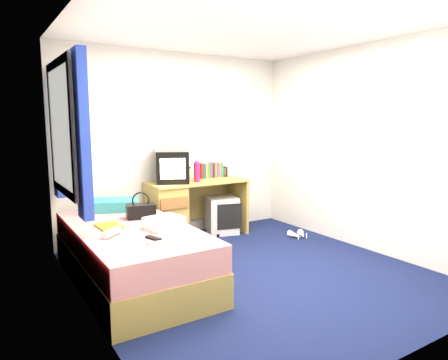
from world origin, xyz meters
TOP-DOWN VIEW (x-y plane):
  - ground at (0.00, 0.00)m, footprint 3.40×3.40m
  - room_shell at (0.00, 0.00)m, footprint 3.40×3.40m
  - bed at (-1.10, 0.44)m, footprint 1.01×2.00m
  - pillow at (-1.04, 1.21)m, footprint 0.64×0.53m
  - desk at (-0.14, 1.44)m, footprint 1.30×0.55m
  - storage_cube at (0.51, 1.42)m, footprint 0.49×0.49m
  - crt_tv at (-0.20, 1.44)m, footprint 0.51×0.50m
  - vcr at (-0.20, 1.44)m, footprint 0.49×0.44m
  - book_row at (0.44, 1.60)m, footprint 0.34×0.13m
  - picture_frame at (0.66, 1.58)m, footprint 0.03×0.12m
  - pink_water_bottle at (0.09, 1.33)m, footprint 0.08×0.08m
  - aerosol_can at (0.06, 1.48)m, footprint 0.05×0.05m
  - handbag at (-0.90, 0.69)m, footprint 0.31×0.21m
  - towel at (-0.86, 0.21)m, footprint 0.36×0.32m
  - magazine at (-1.28, 0.53)m, footprint 0.22×0.29m
  - water_bottle at (-1.35, 0.20)m, footprint 0.20×0.18m
  - colour_swatch_fan at (-1.07, -0.19)m, footprint 0.22×0.06m
  - remote_control at (-1.08, -0.07)m, footprint 0.09×0.17m
  - window_assembly at (-1.55, 0.90)m, footprint 0.11×1.42m
  - white_heels at (1.22, 0.65)m, footprint 0.24×0.26m

SIDE VIEW (x-z plane):
  - ground at x=0.00m, z-range 0.00..0.00m
  - white_heels at x=1.22m, z-range -0.01..0.09m
  - storage_cube at x=0.51m, z-range 0.00..0.50m
  - bed at x=-1.10m, z-range 0.00..0.54m
  - desk at x=-0.14m, z-range 0.03..0.78m
  - colour_swatch_fan at x=-1.07m, z-range 0.54..0.55m
  - magazine at x=-1.28m, z-range 0.54..0.55m
  - remote_control at x=-1.08m, z-range 0.54..0.56m
  - water_bottle at x=-1.35m, z-range 0.54..0.61m
  - towel at x=-0.86m, z-range 0.54..0.64m
  - pillow at x=-1.04m, z-range 0.54..0.66m
  - handbag at x=-0.90m, z-range 0.48..0.75m
  - picture_frame at x=0.66m, z-range 0.75..0.89m
  - aerosol_can at x=0.06m, z-range 0.75..0.91m
  - book_row at x=0.44m, z-range 0.75..0.95m
  - pink_water_bottle at x=0.09m, z-range 0.75..0.99m
  - crt_tv at x=-0.20m, z-range 0.75..1.15m
  - vcr at x=-0.20m, z-range 1.15..1.22m
  - window_assembly at x=-1.55m, z-range 0.72..2.12m
  - room_shell at x=0.00m, z-range -0.25..3.15m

